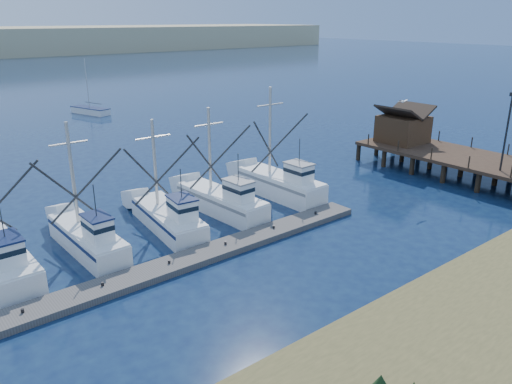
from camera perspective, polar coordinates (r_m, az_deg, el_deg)
ground at (r=29.79m, az=10.27°, el=-8.52°), size 500.00×500.00×0.00m
floating_dock at (r=29.48m, az=-9.87°, el=-8.38°), size 29.57×2.34×0.39m
timber_pier at (r=50.15m, az=19.64°, el=5.30°), size 7.00×20.00×8.00m
trawler_fleet at (r=33.39m, az=-13.80°, el=-3.77°), size 29.04×8.52×9.12m
sailboat_near at (r=80.14m, az=-18.38°, el=8.82°), size 3.91×6.98×8.10m
flying_gull at (r=42.43m, az=16.41°, el=9.91°), size 1.16×0.21×0.21m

